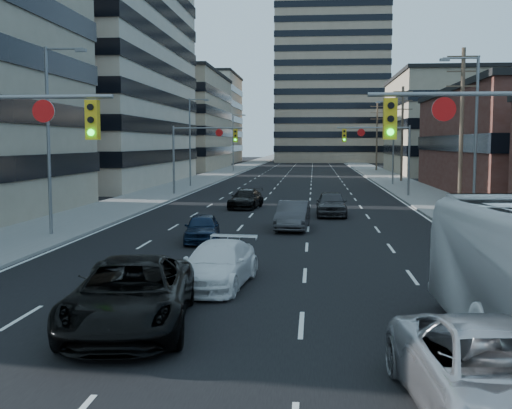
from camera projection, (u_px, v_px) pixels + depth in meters
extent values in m
cube|color=black|center=(304.00, 164.00, 138.98)|extent=(18.00, 300.00, 0.02)
cube|color=slate|center=(252.00, 164.00, 140.00)|extent=(5.00, 300.00, 0.15)
cube|color=slate|center=(358.00, 164.00, 137.94)|extent=(5.00, 300.00, 0.15)
cube|color=#ADA089|center=(50.00, 57.00, 70.66)|extent=(26.00, 34.00, 28.00)
cube|color=gray|center=(163.00, 123.00, 110.62)|extent=(20.00, 30.00, 16.00)
cube|color=gray|center=(470.00, 126.00, 94.44)|extent=(22.00, 28.00, 14.00)
cube|color=gray|center=(331.00, 42.00, 155.51)|extent=(26.00, 26.00, 58.00)
cube|color=#ADA089|center=(186.00, 120.00, 150.45)|extent=(24.00, 24.00, 20.00)
cube|color=gray|center=(456.00, 136.00, 135.54)|extent=(22.00, 22.00, 12.00)
cylinder|color=slate|center=(1.00, 97.00, 18.08)|extent=(6.50, 0.12, 0.12)
cube|color=gold|center=(93.00, 120.00, 17.90)|extent=(0.35, 0.28, 1.10)
cylinder|color=black|center=(90.00, 107.00, 17.71)|extent=(0.18, 0.06, 0.18)
cylinder|color=black|center=(91.00, 120.00, 17.74)|extent=(0.18, 0.06, 0.18)
cylinder|color=#0CE526|center=(91.00, 132.00, 17.78)|extent=(0.18, 0.06, 0.18)
cylinder|color=white|center=(43.00, 111.00, 17.97)|extent=(0.64, 0.06, 0.64)
cylinder|color=slate|center=(493.00, 94.00, 16.87)|extent=(6.50, 0.12, 0.12)
cube|color=gold|center=(390.00, 119.00, 17.17)|extent=(0.35, 0.28, 1.10)
cylinder|color=black|center=(391.00, 105.00, 16.98)|extent=(0.18, 0.06, 0.18)
cylinder|color=black|center=(391.00, 119.00, 17.01)|extent=(0.18, 0.06, 0.18)
cylinder|color=#0CE526|center=(390.00, 132.00, 17.04)|extent=(0.18, 0.06, 0.18)
cylinder|color=white|center=(444.00, 109.00, 16.99)|extent=(0.64, 0.06, 0.64)
cylinder|color=slate|center=(174.00, 161.00, 55.32)|extent=(0.18, 0.18, 6.00)
cylinder|color=slate|center=(208.00, 128.00, 54.78)|extent=(6.00, 0.12, 0.12)
cube|color=gold|center=(236.00, 136.00, 54.63)|extent=(0.35, 0.28, 1.10)
cylinder|color=black|center=(235.00, 131.00, 54.44)|extent=(0.18, 0.06, 0.18)
cylinder|color=black|center=(235.00, 136.00, 54.47)|extent=(0.18, 0.06, 0.18)
cylinder|color=#0CE526|center=(235.00, 140.00, 54.50)|extent=(0.18, 0.06, 0.18)
cylinder|color=white|center=(219.00, 133.00, 54.70)|extent=(0.64, 0.06, 0.64)
cylinder|color=slate|center=(409.00, 161.00, 53.53)|extent=(0.18, 0.18, 6.00)
cylinder|color=slate|center=(373.00, 128.00, 53.53)|extent=(6.00, 0.12, 0.12)
cube|color=gold|center=(344.00, 135.00, 53.81)|extent=(0.35, 0.28, 1.10)
cylinder|color=black|center=(344.00, 131.00, 53.61)|extent=(0.18, 0.06, 0.18)
cylinder|color=black|center=(344.00, 135.00, 53.65)|extent=(0.18, 0.06, 0.18)
cylinder|color=#0CE526|center=(344.00, 140.00, 53.68)|extent=(0.18, 0.06, 0.18)
cylinder|color=white|center=(361.00, 132.00, 53.63)|extent=(0.64, 0.06, 0.64)
cylinder|color=#4C3D2D|center=(461.00, 129.00, 44.17)|extent=(0.28, 0.28, 11.00)
cube|color=#4C3D2D|center=(464.00, 56.00, 43.70)|extent=(2.20, 0.10, 0.10)
cube|color=#4C3D2D|center=(463.00, 71.00, 43.80)|extent=(2.20, 0.10, 0.10)
cube|color=#4C3D2D|center=(463.00, 86.00, 43.89)|extent=(2.20, 0.10, 0.10)
cylinder|color=#4C3D2D|center=(402.00, 135.00, 73.91)|extent=(0.28, 0.28, 11.00)
cube|color=#4C3D2D|center=(403.00, 92.00, 73.45)|extent=(2.20, 0.10, 0.10)
cube|color=#4C3D2D|center=(403.00, 100.00, 73.54)|extent=(2.20, 0.10, 0.10)
cube|color=#4C3D2D|center=(403.00, 109.00, 73.64)|extent=(2.20, 0.10, 0.10)
cylinder|color=#4C3D2D|center=(377.00, 137.00, 103.66)|extent=(0.28, 0.28, 11.00)
cube|color=#4C3D2D|center=(377.00, 106.00, 103.19)|extent=(2.20, 0.10, 0.10)
cube|color=#4C3D2D|center=(377.00, 113.00, 103.28)|extent=(2.20, 0.10, 0.10)
cube|color=#4C3D2D|center=(377.00, 119.00, 103.38)|extent=(2.20, 0.10, 0.10)
cylinder|color=slate|center=(49.00, 143.00, 30.43)|extent=(0.16, 0.16, 9.00)
cylinder|color=slate|center=(64.00, 49.00, 29.93)|extent=(1.80, 0.10, 0.10)
cube|color=slate|center=(81.00, 50.00, 29.87)|extent=(0.50, 0.22, 0.14)
cylinder|color=slate|center=(190.00, 143.00, 65.13)|extent=(0.16, 0.16, 9.00)
cylinder|color=slate|center=(198.00, 99.00, 64.63)|extent=(1.80, 0.10, 0.10)
cube|color=slate|center=(206.00, 100.00, 64.57)|extent=(0.50, 0.22, 0.14)
cylinder|color=slate|center=(233.00, 143.00, 99.83)|extent=(0.16, 0.16, 9.00)
cylinder|color=slate|center=(239.00, 115.00, 99.33)|extent=(1.80, 0.10, 0.10)
cube|color=slate|center=(244.00, 115.00, 99.27)|extent=(0.50, 0.22, 0.14)
cylinder|color=slate|center=(476.00, 143.00, 33.51)|extent=(0.16, 0.16, 9.00)
cylinder|color=slate|center=(461.00, 58.00, 33.17)|extent=(1.80, 0.10, 0.10)
cube|color=slate|center=(445.00, 60.00, 33.25)|extent=(0.50, 0.22, 0.14)
cylinder|color=slate|center=(393.00, 143.00, 68.21)|extent=(0.16, 0.16, 9.00)
cylinder|color=slate|center=(386.00, 102.00, 67.87)|extent=(1.80, 0.10, 0.10)
cube|color=slate|center=(378.00, 102.00, 67.95)|extent=(0.50, 0.22, 0.14)
imported|color=black|center=(131.00, 295.00, 15.54)|extent=(3.55, 6.36, 1.68)
imported|color=white|center=(218.00, 265.00, 20.19)|extent=(2.44, 4.94, 1.38)
imported|color=#B6B6BB|center=(496.00, 376.00, 10.25)|extent=(3.11, 5.85, 1.57)
imported|color=black|center=(202.00, 228.00, 29.19)|extent=(1.96, 3.96, 1.30)
imported|color=#38383B|center=(293.00, 216.00, 33.48)|extent=(1.79, 4.55, 1.48)
imported|color=black|center=(246.00, 199.00, 44.34)|extent=(2.36, 4.69, 1.31)
imported|color=#323235|center=(331.00, 204.00, 39.67)|extent=(1.87, 4.59, 1.56)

